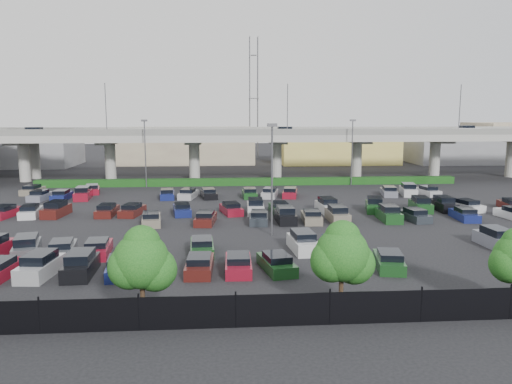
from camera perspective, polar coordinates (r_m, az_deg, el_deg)
ground at (r=54.22m, az=0.91°, el=-2.94°), size 280.00×280.00×0.00m
overpass at (r=85.06m, az=-1.16°, el=6.11°), size 150.00×13.00×15.80m
hedge at (r=78.71m, az=-0.71°, el=1.19°), size 66.00×1.60×1.10m
fence at (r=27.29m, az=6.20°, el=-13.17°), size 70.00×0.10×2.00m
tree_row at (r=27.94m, az=7.28°, el=-6.98°), size 65.07×3.66×5.94m
parked_cars at (r=50.09m, az=-0.10°, el=-3.22°), size 63.02×41.70×1.67m
light_poles at (r=55.07m, az=-3.54°, el=3.80°), size 66.90×48.38×10.30m
distant_buildings at (r=116.17m, az=4.29°, el=5.24°), size 138.00×24.00×9.00m
comm_tower at (r=127.23m, az=-0.27°, el=10.93°), size 2.40×2.40×30.00m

